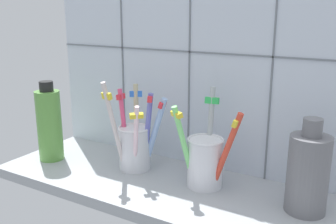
{
  "coord_description": "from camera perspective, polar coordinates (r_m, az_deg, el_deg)",
  "views": [
    {
      "loc": [
        33.81,
        -54.45,
        32.46
      ],
      "look_at": [
        0.0,
        2.84,
        14.55
      ],
      "focal_mm": 41.01,
      "sensor_mm": 36.0,
      "label": 1
    }
  ],
  "objects": [
    {
      "name": "toothbrush_cup_right",
      "position": [
        0.68,
        5.58,
        -6.96
      ],
      "size": [
        11.79,
        10.21,
        17.21
      ],
      "color": "silver",
      "rests_on": "counter_slab"
    },
    {
      "name": "tile_wall_back",
      "position": [
        0.75,
        3.58,
        7.44
      ],
      "size": [
        64.0,
        2.2,
        45.0
      ],
      "color": "silver",
      "rests_on": "ground"
    },
    {
      "name": "soap_bottle",
      "position": [
        0.82,
        -17.22,
        -1.73
      ],
      "size": [
        5.03,
        5.03,
        16.5
      ],
      "color": "#5C9C42",
      "rests_on": "counter_slab"
    },
    {
      "name": "toothbrush_cup_left",
      "position": [
        0.75,
        -4.92,
        -4.59
      ],
      "size": [
        10.18,
        11.0,
        18.23
      ],
      "color": "silver",
      "rests_on": "counter_slab"
    },
    {
      "name": "ceramic_vase",
      "position": [
        0.63,
        20.09,
        -8.43
      ],
      "size": [
        6.24,
        6.24,
        14.99
      ],
      "color": "slate",
      "rests_on": "counter_slab"
    },
    {
      "name": "counter_slab",
      "position": [
        0.71,
        -1.18,
        -11.07
      ],
      "size": [
        64.0,
        22.0,
        2.0
      ],
      "primitive_type": "cube",
      "color": "#9EA3A8",
      "rests_on": "ground"
    }
  ]
}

